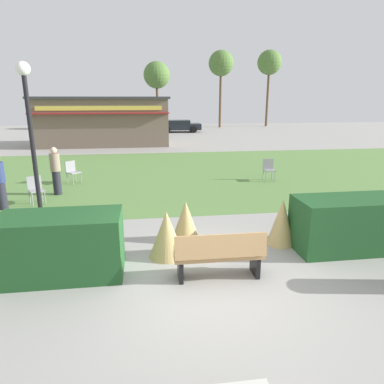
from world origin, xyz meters
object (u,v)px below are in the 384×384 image
parked_car_west_slot (126,126)px  cafe_chair_west (35,188)px  park_bench (219,255)px  cafe_chair_center (72,170)px  person_standing (56,171)px  tree_center_bg (157,76)px  cafe_chair_east (269,168)px  food_kiosk (104,121)px  tree_left_bg (269,63)px  person_strolling (0,182)px  lamppost_mid (30,124)px  tree_right_bg (221,64)px  parked_car_center_slot (179,126)px

parked_car_west_slot → cafe_chair_west: bearing=-94.3°
park_bench → cafe_chair_center: bearing=117.3°
person_standing → park_bench: bearing=21.1°
person_standing → tree_center_bg: size_ratio=0.24×
cafe_chair_east → tree_center_bg: size_ratio=0.13×
food_kiosk → tree_center_bg: (4.39, 12.66, 3.90)m
food_kiosk → tree_left_bg: (17.57, 14.79, 5.49)m
person_strolling → person_standing: 1.98m
lamppost_mid → cafe_chair_center: lamppost_mid is taller
person_standing → tree_left_bg: size_ratio=0.19×
cafe_chair_center → tree_right_bg: 29.04m
cafe_chair_center → person_standing: 1.71m
food_kiosk → tree_center_bg: 13.96m
lamppost_mid → person_strolling: size_ratio=2.50×
lamppost_mid → cafe_chair_east: bearing=24.1°
cafe_chair_west → cafe_chair_center: bearing=76.8°
person_strolling → tree_right_bg: (13.17, 28.98, 6.12)m
park_bench → person_standing: (-4.45, 6.55, 0.38)m
park_bench → tree_center_bg: tree_center_bg is taller
park_bench → person_strolling: size_ratio=1.01×
tree_left_bg → cafe_chair_center: bearing=-123.5°
park_bench → lamppost_mid: 6.27m
tree_left_bg → parked_car_center_slot: bearing=-151.9°
parked_car_center_slot → park_bench: bearing=-94.3°
lamppost_mid → parked_car_center_slot: 25.77m
parked_car_west_slot → person_standing: bearing=-93.5°
lamppost_mid → tree_right_bg: bearing=68.6°
person_strolling → person_standing: (1.28, 1.52, 0.00)m
cafe_chair_center → person_strolling: size_ratio=0.53×
cafe_chair_west → parked_car_center_slot: (7.02, 23.31, 0.12)m
person_standing → cafe_chair_west: bearing=-35.7°
parked_car_west_slot → tree_right_bg: size_ratio=0.51×
cafe_chair_east → food_kiosk: bearing=122.6°
lamppost_mid → parked_car_center_slot: lamppost_mid is taller
cafe_chair_west → parked_car_west_slot: bearing=85.7°
lamppost_mid → parked_car_center_slot: bearing=75.4°
food_kiosk → person_strolling: size_ratio=5.55×
parked_car_center_slot → lamppost_mid: bearing=-104.6°
parked_car_center_slot → tree_right_bg: 9.74m
person_strolling → food_kiosk: bearing=82.4°
cafe_chair_east → tree_left_bg: 29.64m
lamppost_mid → tree_left_bg: tree_left_bg is taller
food_kiosk → parked_car_west_slot: food_kiosk is taller
person_strolling → parked_car_center_slot: bearing=69.9°
cafe_chair_west → person_strolling: (-0.85, -0.50, 0.33)m
person_strolling → tree_center_bg: size_ratio=0.24×
park_bench → cafe_chair_west: 7.37m
person_standing → tree_right_bg: size_ratio=0.20×
person_standing → tree_center_bg: bearing=156.8°
park_bench → tree_left_bg: (13.37, 34.82, 6.73)m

